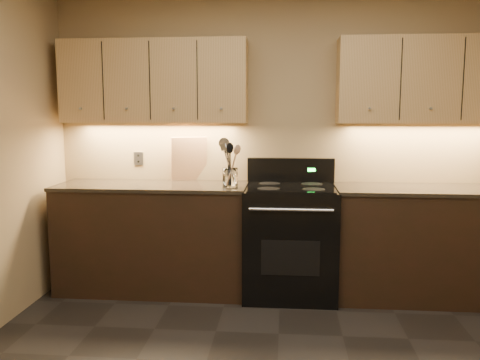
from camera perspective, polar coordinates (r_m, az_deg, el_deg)
name	(u,v)px	position (r m, az deg, el deg)	size (l,w,h in m)	color
wall_back	(282,139)	(4.51, 4.74, 4.56)	(4.00, 0.04, 2.60)	#9B865B
counter_left	(153,237)	(4.49, -9.70, -6.34)	(1.62, 0.62, 0.93)	black
counter_right	(424,243)	(4.49, 19.92, -6.69)	(1.46, 0.62, 0.93)	black
stove	(290,239)	(4.32, 5.65, -6.63)	(0.76, 0.68, 1.14)	black
upper_cab_left	(154,82)	(4.50, -9.60, 10.84)	(1.60, 0.30, 0.70)	tan
upper_cab_right	(427,80)	(4.51, 20.23, 10.47)	(1.44, 0.30, 0.70)	tan
outlet_plate	(139,159)	(4.71, -11.32, 2.38)	(0.09, 0.01, 0.12)	#B2B5BA
utensil_crock	(230,178)	(4.18, -1.12, 0.22)	(0.17, 0.17, 0.16)	white
cutting_board	(189,159)	(4.56, -5.75, 2.38)	(0.31, 0.02, 0.40)	tan
wooden_spoon	(227,165)	(4.15, -1.45, 1.71)	(0.06, 0.06, 0.33)	tan
black_spoon	(230,164)	(4.18, -1.12, 1.85)	(0.06, 0.06, 0.35)	black
black_turner	(230,165)	(4.15, -1.18, 1.66)	(0.08, 0.08, 0.33)	black
steel_spatula	(235,163)	(4.16, -0.62, 1.92)	(0.08, 0.08, 0.36)	silver
steel_skimmer	(235,162)	(4.15, -0.61, 2.03)	(0.09, 0.09, 0.38)	silver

